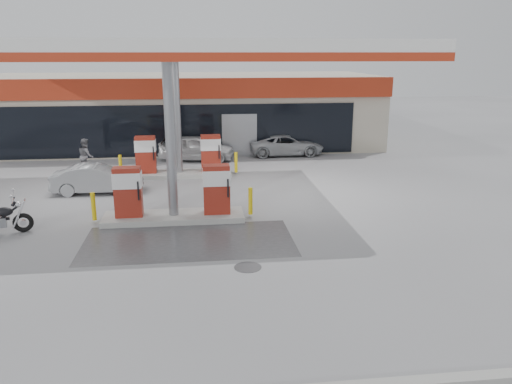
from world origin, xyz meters
TOP-DOWN VIEW (x-y plane):
  - ground at (0.00, 0.00)m, footprint 90.00×90.00m
  - wet_patch at (0.50, 0.00)m, footprint 6.00×3.00m
  - drain_cover at (2.00, -2.00)m, footprint 0.70×0.70m
  - store_building at (0.01, 15.94)m, footprint 22.00×8.22m
  - canopy at (0.00, 5.00)m, footprint 16.00×10.02m
  - pump_island_near at (0.00, 2.00)m, footprint 5.14×1.30m
  - pump_island_far at (0.00, 8.00)m, footprint 5.14×1.30m
  - sedan_white at (0.78, 11.20)m, footprint 3.94×2.10m
  - attendant at (-4.13, 9.00)m, footprint 0.83×0.93m
  - hatchback_silver at (-3.03, 5.60)m, footprint 3.37×1.21m
  - parked_car_left at (-4.53, 13.49)m, footprint 4.38×2.13m
  - parked_car_right at (5.47, 12.00)m, footprint 3.94×1.86m
  - biker_walking at (-0.39, 10.74)m, footprint 1.16×0.67m

SIDE VIEW (x-z plane):
  - ground at x=0.00m, z-range 0.00..0.00m
  - wet_patch at x=0.50m, z-range 0.00..0.00m
  - drain_cover at x=2.00m, z-range 0.00..0.01m
  - parked_car_right at x=5.47m, z-range 0.00..1.09m
  - hatchback_silver at x=-3.03m, z-range 0.00..1.11m
  - parked_car_left at x=-4.53m, z-range 0.00..1.23m
  - sedan_white at x=0.78m, z-range 0.00..1.27m
  - pump_island_near at x=0.00m, z-range -0.18..1.60m
  - pump_island_far at x=0.00m, z-range -0.18..1.60m
  - attendant at x=-4.13m, z-range 0.00..1.57m
  - biker_walking at x=-0.39m, z-range 0.00..1.86m
  - store_building at x=0.01m, z-range 0.01..4.01m
  - canopy at x=0.00m, z-range 2.51..8.02m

